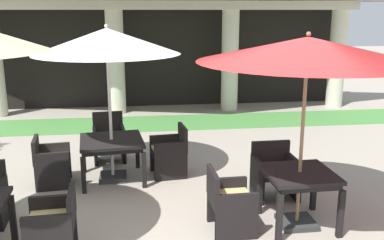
# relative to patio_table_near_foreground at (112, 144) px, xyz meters

# --- Properties ---
(lawn_strip) EXTENTS (12.69, 1.64, 0.01)m
(lawn_strip) POSITION_rel_patio_table_near_foreground_xyz_m (1.51, 3.78, -0.62)
(lawn_strip) COLOR #47843D
(lawn_strip) RESTS_ON ground
(patio_table_near_foreground) EXTENTS (1.13, 1.13, 0.72)m
(patio_table_near_foreground) POSITION_rel_patio_table_near_foreground_xyz_m (0.00, 0.00, 0.00)
(patio_table_near_foreground) COLOR black
(patio_table_near_foreground) RESTS_ON ground
(patio_umbrella_near_foreground) EXTENTS (2.36, 2.36, 2.61)m
(patio_umbrella_near_foreground) POSITION_rel_patio_table_near_foreground_xyz_m (0.00, -0.00, 1.70)
(patio_umbrella_near_foreground) COLOR #2D2D2D
(patio_umbrella_near_foreground) RESTS_ON ground
(patio_chair_near_foreground_north) EXTENTS (0.64, 0.57, 0.93)m
(patio_chair_near_foreground_north) POSITION_rel_patio_table_near_foreground_xyz_m (-0.11, 1.00, -0.20)
(patio_chair_near_foreground_north) COLOR black
(patio_chair_near_foreground_north) RESTS_ON ground
(patio_chair_near_foreground_west) EXTENTS (0.61, 0.64, 0.82)m
(patio_chair_near_foreground_west) POSITION_rel_patio_table_near_foreground_xyz_m (-0.99, -0.11, -0.23)
(patio_chair_near_foreground_west) COLOR black
(patio_chair_near_foreground_west) RESTS_ON ground
(patio_chair_near_foreground_east) EXTENTS (0.63, 0.63, 0.88)m
(patio_chair_near_foreground_east) POSITION_rel_patio_table_near_foreground_xyz_m (1.00, 0.11, -0.22)
(patio_chair_near_foreground_east) COLOR black
(patio_chair_near_foreground_east) RESTS_ON ground
(patio_chair_mid_left_east) EXTENTS (0.58, 0.63, 0.81)m
(patio_chair_mid_left_east) POSITION_rel_patio_table_near_foreground_xyz_m (-0.56, -2.37, -0.23)
(patio_chair_mid_left_east) COLOR black
(patio_chair_mid_left_east) RESTS_ON ground
(patio_table_mid_right) EXTENTS (0.90, 0.90, 0.76)m
(patio_table_mid_right) POSITION_rel_patio_table_near_foreground_xyz_m (2.54, -1.97, 0.03)
(patio_table_mid_right) COLOR black
(patio_table_mid_right) RESTS_ON ground
(patio_umbrella_mid_right) EXTENTS (2.76, 2.76, 2.57)m
(patio_umbrella_mid_right) POSITION_rel_patio_table_near_foreground_xyz_m (2.54, -1.97, 1.71)
(patio_umbrella_mid_right) COLOR #2D2D2D
(patio_umbrella_mid_right) RESTS_ON ground
(patio_chair_mid_right_west) EXTENTS (0.57, 0.62, 0.84)m
(patio_chair_mid_right_west) POSITION_rel_patio_table_near_foreground_xyz_m (1.59, -2.00, -0.23)
(patio_chair_mid_right_west) COLOR black
(patio_chair_mid_right_west) RESTS_ON ground
(patio_chair_mid_right_north) EXTENTS (0.65, 0.59, 0.83)m
(patio_chair_mid_right_north) POSITION_rel_patio_table_near_foreground_xyz_m (2.52, -1.03, -0.23)
(patio_chair_mid_right_north) COLOR black
(patio_chair_mid_right_north) RESTS_ON ground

